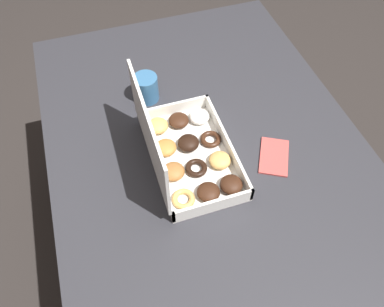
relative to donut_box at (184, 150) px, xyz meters
The scene contains 5 objects.
ground_plane 0.78m from the donut_box, 65.21° to the right, with size 8.00×8.00×0.00m, color #2D2826.
dining_table 0.16m from the donut_box, 65.21° to the right, with size 1.30×0.92×0.73m.
donut_box is the anchor object (origin of this frame).
coffee_mug 0.28m from the donut_box, ahead, with size 0.08×0.08×0.09m.
paper_napkin 0.26m from the donut_box, 106.06° to the right, with size 0.15×0.13×0.01m.
Camera 1 is at (-0.64, 0.25, 1.61)m, focal length 35.00 mm.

